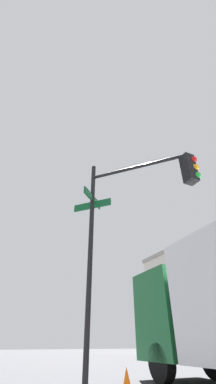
% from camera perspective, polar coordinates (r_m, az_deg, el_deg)
% --- Properties ---
extents(traffic_signal_near, '(2.58, 2.38, 5.51)m').
position_cam_1_polar(traffic_signal_near, '(6.10, 6.68, -3.20)').
color(traffic_signal_near, black).
rests_on(traffic_signal_near, ground_plane).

